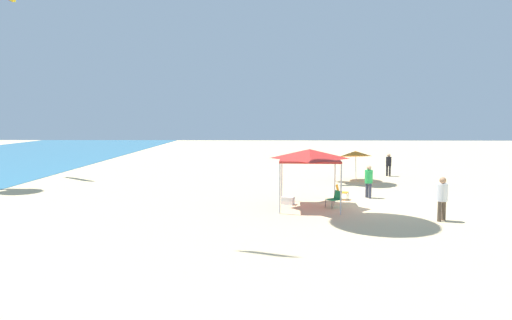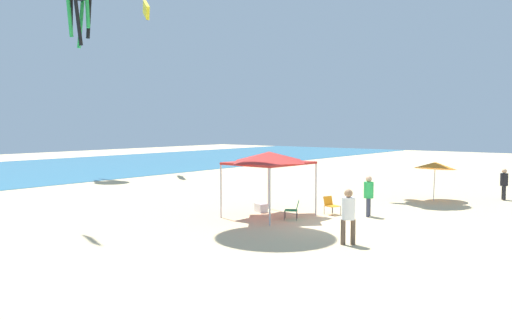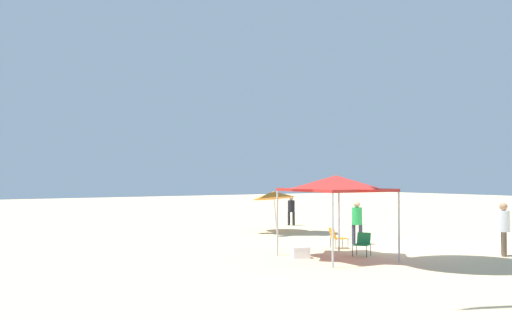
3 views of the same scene
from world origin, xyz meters
name	(u,v)px [view 2 (image 2 of 3)]	position (x,y,z in m)	size (l,w,h in m)	color
ground	(348,225)	(0.00, 0.00, -0.05)	(120.00, 120.00, 0.10)	#D6BC8C
canopy_tent	(269,158)	(-0.54, 3.66, 2.60)	(3.48, 3.05, 2.90)	#B7B7BC
beach_umbrella	(435,165)	(8.99, -0.39, 1.88)	(2.23, 2.21, 2.22)	silver
folding_chair_facing_ocean	(294,209)	(-0.50, 2.37, 0.47)	(0.76, 0.80, 0.82)	black
folding_chair_left_of_tent	(331,204)	(1.61, 1.76, 0.47)	(0.68, 0.75, 0.82)	black
cooler_box	(261,208)	(0.18, 4.67, 0.20)	(0.62, 0.73, 0.40)	white
person_watching_sky	(504,182)	(11.36, -3.31, 1.00)	(0.42, 0.40, 1.70)	black
person_by_tent	(369,193)	(2.15, 0.15, 1.07)	(0.47, 0.43, 1.82)	#33384C
person_near_umbrella	(348,212)	(-3.37, -1.79, 1.12)	(0.45, 0.45, 1.91)	brown
kite_parafoil_yellow	(146,10)	(10.83, 24.88, 13.59)	(2.38, 3.18, 2.22)	yellow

